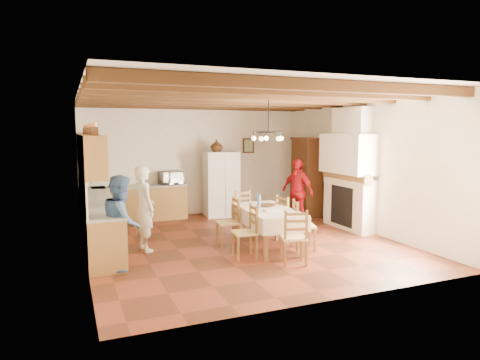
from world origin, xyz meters
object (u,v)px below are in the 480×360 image
at_px(chair_left_near, 244,231).
at_px(chair_right_far, 288,218).
at_px(person_man, 144,208).
at_px(chair_left_far, 228,222).
at_px(microwave, 171,178).
at_px(chair_end_near, 294,236).
at_px(person_woman_blue, 122,222).
at_px(hutch, 306,176).
at_px(dining_table, 268,213).
at_px(person_woman_red, 297,192).
at_px(chair_right_near, 304,225).
at_px(refrigerator, 221,184).
at_px(chair_end_far, 247,213).

bearing_deg(chair_left_near, chair_right_far, 125.16).
distance_m(chair_left_near, person_man, 1.98).
relative_size(chair_left_far, chair_right_far, 1.00).
relative_size(chair_left_far, microwave, 1.63).
relative_size(chair_left_far, chair_end_near, 1.00).
distance_m(chair_left_far, chair_end_near, 1.66).
height_order(chair_left_far, microwave, microwave).
xyz_separation_m(chair_left_near, chair_right_far, (1.28, 0.72, 0.00)).
xyz_separation_m(person_man, person_woman_blue, (-0.52, -0.92, -0.03)).
distance_m(hutch, dining_table, 3.60).
bearing_deg(person_man, person_woman_blue, 137.39).
distance_m(person_woman_blue, person_woman_red, 4.75).
bearing_deg(person_woman_blue, chair_right_near, -84.24).
relative_size(refrigerator, person_woman_red, 1.07).
relative_size(refrigerator, chair_end_near, 1.79).
height_order(hutch, chair_end_near, hutch).
relative_size(chair_left_near, chair_right_near, 1.00).
relative_size(chair_right_far, chair_end_near, 1.00).
bearing_deg(chair_left_far, chair_end_far, 138.12).
distance_m(hutch, microwave, 3.61).
relative_size(chair_right_far, person_woman_blue, 0.61).
bearing_deg(refrigerator, chair_end_far, -89.13).
relative_size(hutch, chair_right_far, 2.17).
distance_m(chair_end_near, person_woman_red, 3.19).
relative_size(refrigerator, person_man, 1.05).
bearing_deg(chair_left_near, person_man, -119.75).
height_order(chair_end_near, person_man, person_man).
bearing_deg(chair_left_near, chair_end_near, 50.80).
height_order(person_man, microwave, person_man).
distance_m(chair_right_far, person_man, 2.92).
distance_m(dining_table, chair_end_far, 1.17).
distance_m(hutch, person_woman_red, 1.30).
xyz_separation_m(hutch, microwave, (-3.50, 0.89, 0.02)).
bearing_deg(chair_right_far, dining_table, 105.77).
height_order(dining_table, microwave, microwave).
distance_m(person_man, person_woman_blue, 1.05).
height_order(refrigerator, chair_right_near, refrigerator).
xyz_separation_m(chair_right_far, microwave, (-1.69, 3.24, 0.58)).
distance_m(chair_right_far, chair_end_far, 1.03).
distance_m(dining_table, chair_right_near, 0.73).
distance_m(chair_end_far, person_woman_red, 1.67).
bearing_deg(chair_right_near, chair_end_near, 155.22).
distance_m(chair_left_near, person_woman_red, 3.10).
bearing_deg(chair_right_near, refrigerator, 22.33).
xyz_separation_m(chair_right_far, chair_end_far, (-0.57, 0.85, 0.00)).
xyz_separation_m(chair_left_near, chair_right_near, (1.27, 0.06, 0.00)).
xyz_separation_m(dining_table, chair_left_far, (-0.65, 0.47, -0.21)).
bearing_deg(hutch, dining_table, -125.85).
height_order(refrigerator, microwave, refrigerator).
bearing_deg(hutch, microwave, 172.50).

